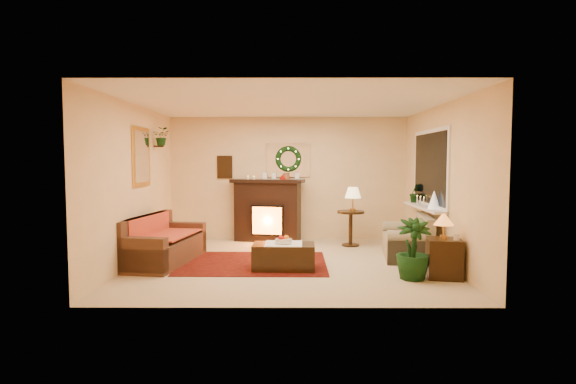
{
  "coord_description": "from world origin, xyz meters",
  "views": [
    {
      "loc": [
        0.03,
        -7.29,
        1.68
      ],
      "look_at": [
        0.0,
        0.35,
        1.15
      ],
      "focal_mm": 28.0,
      "sensor_mm": 36.0,
      "label": 1
    }
  ],
  "objects_px": {
    "fireplace": "(268,215)",
    "loveseat": "(407,234)",
    "side_table_round": "(351,230)",
    "end_table_square": "(444,259)",
    "sofa": "(164,237)",
    "coffee_table": "(284,256)"
  },
  "relations": [
    {
      "from": "sofa",
      "to": "side_table_round",
      "type": "bearing_deg",
      "value": 33.3
    },
    {
      "from": "side_table_round",
      "to": "coffee_table",
      "type": "xyz_separation_m",
      "value": [
        -1.3,
        -1.94,
        -0.11
      ]
    },
    {
      "from": "fireplace",
      "to": "end_table_square",
      "type": "xyz_separation_m",
      "value": [
        2.68,
        -2.96,
        -0.28
      ]
    },
    {
      "from": "fireplace",
      "to": "coffee_table",
      "type": "distance_m",
      "value": 2.52
    },
    {
      "from": "fireplace",
      "to": "loveseat",
      "type": "xyz_separation_m",
      "value": [
        2.49,
        -1.62,
        -0.13
      ]
    },
    {
      "from": "sofa",
      "to": "coffee_table",
      "type": "xyz_separation_m",
      "value": [
        1.98,
        -0.47,
        -0.22
      ]
    },
    {
      "from": "end_table_square",
      "to": "sofa",
      "type": "bearing_deg",
      "value": 167.5
    },
    {
      "from": "fireplace",
      "to": "sofa",
      "type": "bearing_deg",
      "value": -116.68
    },
    {
      "from": "loveseat",
      "to": "coffee_table",
      "type": "distance_m",
      "value": 2.3
    },
    {
      "from": "sofa",
      "to": "end_table_square",
      "type": "height_order",
      "value": "sofa"
    },
    {
      "from": "coffee_table",
      "to": "end_table_square",
      "type": "bearing_deg",
      "value": -10.05
    },
    {
      "from": "coffee_table",
      "to": "loveseat",
      "type": "bearing_deg",
      "value": 23.55
    },
    {
      "from": "coffee_table",
      "to": "side_table_round",
      "type": "bearing_deg",
      "value": 57.99
    },
    {
      "from": "fireplace",
      "to": "end_table_square",
      "type": "height_order",
      "value": "fireplace"
    },
    {
      "from": "fireplace",
      "to": "loveseat",
      "type": "height_order",
      "value": "fireplace"
    },
    {
      "from": "sofa",
      "to": "end_table_square",
      "type": "bearing_deg",
      "value": -3.46
    },
    {
      "from": "end_table_square",
      "to": "loveseat",
      "type": "bearing_deg",
      "value": 98.04
    },
    {
      "from": "sofa",
      "to": "fireplace",
      "type": "distance_m",
      "value": 2.57
    },
    {
      "from": "sofa",
      "to": "side_table_round",
      "type": "xyz_separation_m",
      "value": [
        3.27,
        1.48,
        -0.11
      ]
    },
    {
      "from": "fireplace",
      "to": "side_table_round",
      "type": "xyz_separation_m",
      "value": [
        1.67,
        -0.53,
        -0.23
      ]
    },
    {
      "from": "side_table_round",
      "to": "end_table_square",
      "type": "height_order",
      "value": "side_table_round"
    },
    {
      "from": "fireplace",
      "to": "side_table_round",
      "type": "height_order",
      "value": "fireplace"
    }
  ]
}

